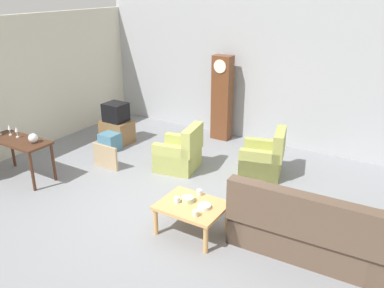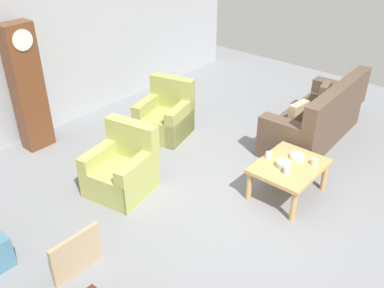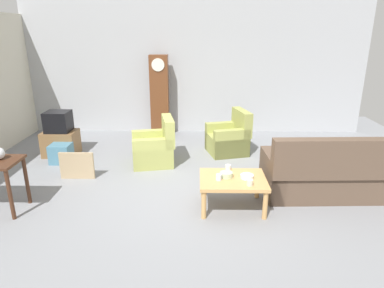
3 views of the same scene
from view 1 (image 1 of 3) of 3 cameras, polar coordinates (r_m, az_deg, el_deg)
name	(u,v)px [view 1 (image 1 of 3)]	position (r m, az deg, el deg)	size (l,w,h in m)	color
ground_plane	(177,206)	(6.79, -2.10, -8.84)	(10.40, 10.40, 0.00)	gray
garage_door_wall	(266,73)	(9.23, 10.43, 9.93)	(8.40, 0.16, 3.20)	#ADAFB5
pegboard_wall_left	(22,85)	(9.34, -22.96, 7.68)	(0.12, 6.40, 2.88)	beige
couch_floral	(308,231)	(5.78, 16.14, -11.77)	(2.13, 0.96, 1.04)	brown
armchair_olive_near	(180,155)	(7.95, -1.74, -1.51)	(0.92, 0.90, 0.92)	tan
armchair_olive_far	(264,160)	(7.85, 10.17, -2.19)	(0.96, 0.94, 0.92)	#9FA453
coffee_table_wood	(192,208)	(5.95, -0.03, -9.14)	(0.96, 0.76, 0.47)	tan
console_table_dark	(19,145)	(8.11, -23.37, -0.18)	(1.30, 0.56, 0.78)	#472819
grandfather_clock	(222,98)	(9.35, 4.29, 6.53)	(0.44, 0.30, 1.97)	brown
tv_stand_cabinet	(117,131)	(9.46, -10.59, 1.76)	(0.68, 0.52, 0.52)	brown
tv_crt	(116,112)	(9.31, -10.79, 4.47)	(0.48, 0.44, 0.42)	black
framed_picture_leaning	(105,157)	(8.19, -12.21, -1.78)	(0.60, 0.05, 0.49)	tan
storage_box_blue	(110,141)	(9.10, -11.57, 0.36)	(0.39, 0.37, 0.38)	teal
glass_dome_cloche	(33,138)	(7.79, -21.65, 0.79)	(0.17, 0.17, 0.17)	silver
cup_white_porcelain	(199,193)	(6.13, 1.04, -6.91)	(0.08, 0.08, 0.09)	white
cup_blue_rimmed	(177,200)	(5.94, -2.14, -7.95)	(0.08, 0.08, 0.09)	silver
cup_cream_tall	(196,213)	(5.63, 0.51, -9.82)	(0.09, 0.09, 0.08)	beige
bowl_white_stacked	(204,206)	(5.82, 1.73, -8.86)	(0.19, 0.19, 0.05)	white
bowl_shallow_green	(188,199)	(5.97, -0.58, -7.85)	(0.19, 0.19, 0.07)	#B2C69E
wine_glass_mid	(9,128)	(8.31, -24.54, 2.04)	(0.06, 0.06, 0.22)	silver
wine_glass_short	(16,130)	(8.14, -23.68, 1.79)	(0.07, 0.07, 0.22)	silver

